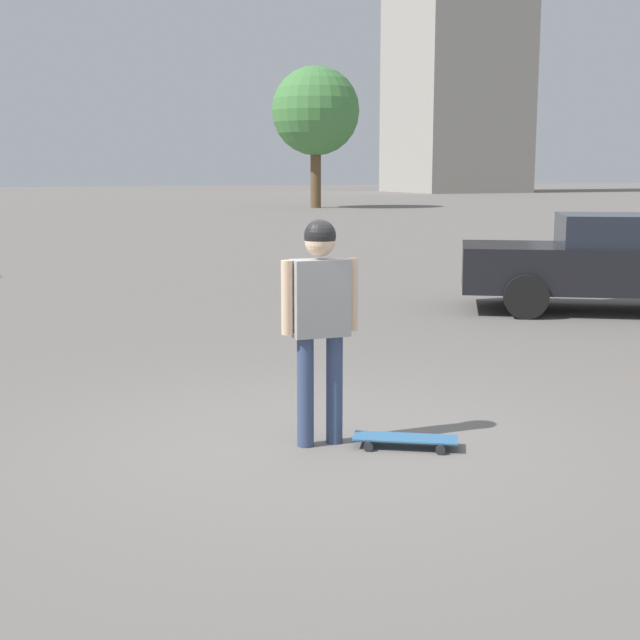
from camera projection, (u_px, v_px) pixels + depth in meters
name	position (u px, v px, depth m)	size (l,w,h in m)	color
ground_plane	(320.00, 444.00, 6.87)	(220.00, 220.00, 0.00)	slate
person	(320.00, 307.00, 6.69)	(0.61, 0.24, 1.73)	#38476B
skateboard	(405.00, 439.00, 6.77)	(0.81, 0.60, 0.08)	#336693
car_parked_near	(626.00, 261.00, 13.14)	(4.94, 3.79, 1.44)	black
tree_distant	(316.00, 111.00, 48.54)	(4.80, 4.80, 7.66)	brown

